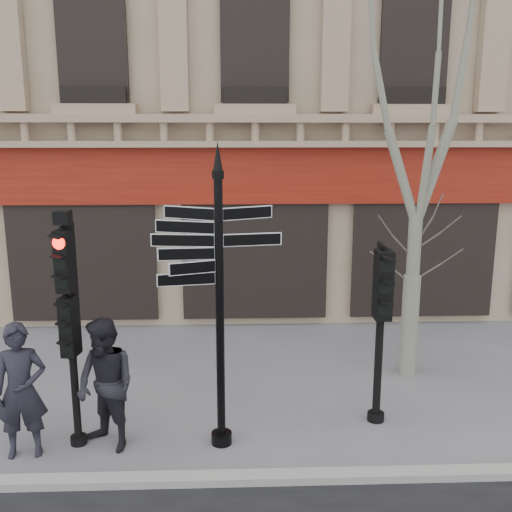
# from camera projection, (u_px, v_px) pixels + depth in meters

# --- Properties ---
(ground) EXTENTS (80.00, 80.00, 0.00)m
(ground) POSITION_uv_depth(u_px,v_px,m) (266.00, 428.00, 8.95)
(ground) COLOR slate
(ground) RESTS_ON ground
(kerb) EXTENTS (80.00, 0.25, 0.12)m
(kerb) POSITION_uv_depth(u_px,v_px,m) (272.00, 478.00, 7.57)
(kerb) COLOR #999790
(kerb) RESTS_ON ground
(fingerpost) EXTENTS (1.88, 1.88, 4.44)m
(fingerpost) POSITION_uv_depth(u_px,v_px,m) (219.00, 248.00, 7.89)
(fingerpost) COLOR black
(fingerpost) RESTS_ON ground
(traffic_signal_main) EXTENTS (0.43, 0.34, 3.51)m
(traffic_signal_main) POSITION_uv_depth(u_px,v_px,m) (69.00, 301.00, 8.04)
(traffic_signal_main) COLOR black
(traffic_signal_main) RESTS_ON ground
(traffic_signal_secondary) EXTENTS (0.48, 0.34, 2.82)m
(traffic_signal_secondary) POSITION_uv_depth(u_px,v_px,m) (381.00, 304.00, 8.79)
(traffic_signal_secondary) COLOR black
(traffic_signal_secondary) RESTS_ON ground
(plane_tree) EXTENTS (2.83, 2.83, 7.52)m
(plane_tree) POSITION_uv_depth(u_px,v_px,m) (424.00, 90.00, 9.90)
(plane_tree) COLOR gray
(plane_tree) RESTS_ON ground
(pedestrian_a) EXTENTS (0.79, 0.59, 1.98)m
(pedestrian_a) POSITION_uv_depth(u_px,v_px,m) (21.00, 391.00, 8.03)
(pedestrian_a) COLOR black
(pedestrian_a) RESTS_ON ground
(pedestrian_b) EXTENTS (1.21, 1.17, 1.97)m
(pedestrian_b) POSITION_uv_depth(u_px,v_px,m) (106.00, 385.00, 8.21)
(pedestrian_b) COLOR black
(pedestrian_b) RESTS_ON ground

